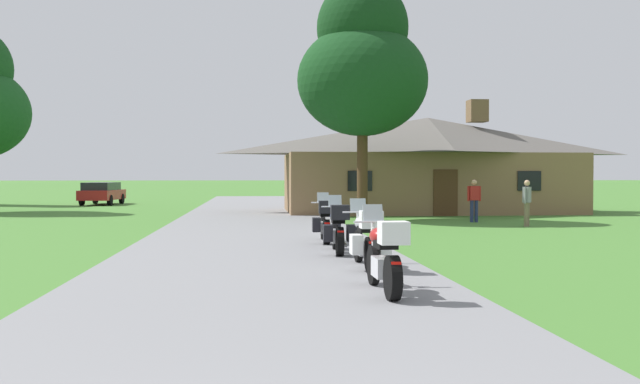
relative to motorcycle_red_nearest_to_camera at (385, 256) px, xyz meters
name	(u,v)px	position (x,y,z in m)	size (l,w,h in m)	color
ground_plane	(257,232)	(-1.82, 12.43, -0.62)	(500.00, 500.00, 0.00)	#42752D
asphalt_driveway	(257,237)	(-1.82, 10.43, -0.59)	(6.40, 80.00, 0.06)	slate
motorcycle_red_nearest_to_camera	(385,256)	(0.00, 0.00, 0.00)	(0.66, 2.08, 1.30)	black
motorcycle_silver_second_in_row	(366,239)	(0.20, 2.89, -0.01)	(0.72, 2.08, 1.30)	black
motorcycle_blue_third_in_row	(338,229)	(-0.03, 5.44, -0.01)	(0.76, 2.08, 1.30)	black
motorcycle_silver_farthest_in_row	(325,222)	(-0.05, 8.08, -0.01)	(0.75, 2.08, 1.30)	black
stone_lodge	(428,164)	(6.71, 23.98, 1.80)	(14.78, 6.84, 5.59)	brown
bystander_red_shirt_near_lodge	(474,198)	(6.65, 16.44, 0.31)	(0.55, 0.23, 1.67)	navy
bystander_gray_shirt_beside_signpost	(527,200)	(7.83, 14.08, 0.31)	(0.39, 0.45, 1.67)	#75664C
tree_by_lodge_front	(362,65)	(2.52, 18.25, 5.72)	(5.34, 5.34, 9.85)	#422D19
parked_red_suv_far_left	(102,192)	(-11.37, 34.95, 0.16)	(2.14, 4.71, 1.40)	maroon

